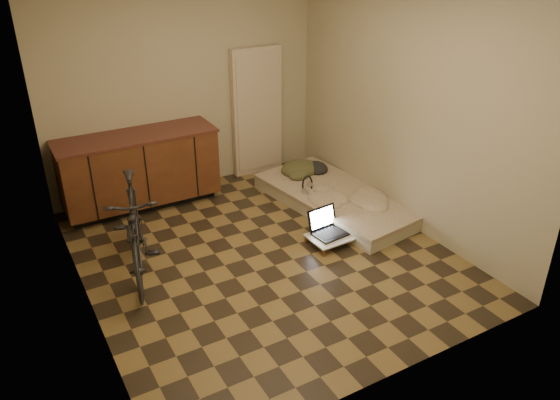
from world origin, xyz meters
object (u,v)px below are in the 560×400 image
futon (337,199)px  lap_desk (335,236)px  laptop (328,228)px  bicycle (134,224)px

futon → lap_desk: 0.87m
lap_desk → laptop: 0.11m
bicycle → lap_desk: bearing=0.4°
futon → lap_desk: (-0.52, -0.70, -0.01)m
laptop → lap_desk: bearing=-70.1°
lap_desk → laptop: laptop is taller
lap_desk → laptop: bearing=114.2°
bicycle → laptop: 2.03m
laptop → bicycle: bearing=161.3°
lap_desk → futon: bearing=51.7°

